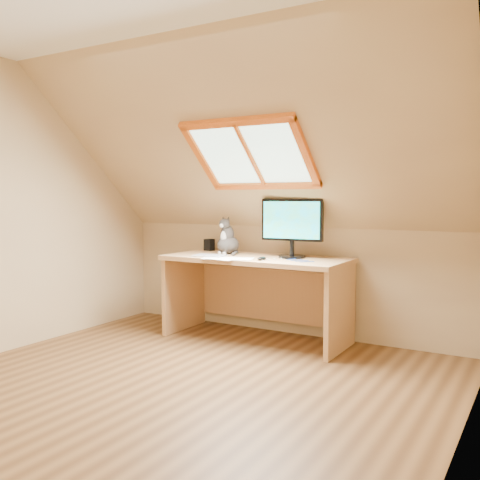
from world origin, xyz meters
The scene contains 10 objects.
ground centered at (0.00, 0.00, 0.00)m, with size 3.50×3.50×0.00m, color brown.
room_shell centered at (0.00, -0.09, 1.43)m, with size 3.52×3.52×2.41m.
desk centered at (-0.14, 1.45, 0.52)m, with size 1.64×0.72×0.75m.
monitor centered at (0.18, 1.45, 1.04)m, with size 0.56×0.23×0.51m.
cat centered at (-0.48, 1.46, 0.88)m, with size 0.22×0.26×0.36m.
desk_speaker centered at (-0.80, 1.63, 0.81)m, with size 0.08×0.08×0.11m, color black.
graphics_tablet centered at (-0.51, 1.20, 0.75)m, with size 0.28×0.20×0.01m, color #B2B2B7.
mouse centered at (0.04, 1.17, 0.76)m, with size 0.05×0.09×0.03m, color black.
papers centered at (-0.27, 1.12, 0.75)m, with size 0.35×0.30×0.01m.
cables centered at (0.24, 1.26, 0.75)m, with size 0.51×0.26×0.01m.
Camera 1 is at (2.12, -2.77, 1.27)m, focal length 40.00 mm.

